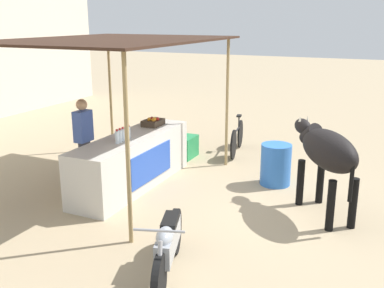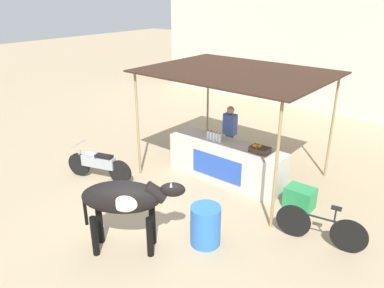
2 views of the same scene
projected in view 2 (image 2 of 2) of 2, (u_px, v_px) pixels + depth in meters
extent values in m
plane|color=tan|center=(166.00, 216.00, 7.88)|extent=(60.00, 60.00, 0.00)
cube|color=beige|center=(341.00, 30.00, 13.40)|extent=(16.00, 0.50, 6.17)
cube|color=beige|center=(226.00, 161.00, 9.27)|extent=(3.00, 0.80, 0.96)
cube|color=#264CB2|center=(216.00, 167.00, 8.98)|extent=(1.40, 0.02, 0.58)
cube|color=#382319|center=(236.00, 72.00, 8.66)|extent=(4.20, 3.20, 0.04)
cylinder|color=#997F51|center=(138.00, 125.00, 9.24)|extent=(0.06, 0.06, 2.66)
cylinder|color=#997F51|center=(276.00, 167.00, 7.03)|extent=(0.06, 0.06, 2.66)
cylinder|color=#997F51|center=(208.00, 100.00, 11.30)|extent=(0.06, 0.06, 2.66)
cylinder|color=#997F51|center=(332.00, 127.00, 9.09)|extent=(0.06, 0.06, 2.66)
cylinder|color=silver|center=(208.00, 135.00, 9.32)|extent=(0.07, 0.07, 0.22)
cylinder|color=red|center=(208.00, 130.00, 9.27)|extent=(0.04, 0.04, 0.03)
cylinder|color=silver|center=(211.00, 136.00, 9.27)|extent=(0.07, 0.07, 0.22)
cylinder|color=red|center=(211.00, 131.00, 9.22)|extent=(0.04, 0.04, 0.03)
cylinder|color=silver|center=(214.00, 137.00, 9.22)|extent=(0.07, 0.07, 0.22)
cylinder|color=red|center=(214.00, 132.00, 9.17)|extent=(0.04, 0.04, 0.03)
cylinder|color=silver|center=(217.00, 137.00, 9.16)|extent=(0.07, 0.07, 0.22)
cylinder|color=red|center=(217.00, 133.00, 9.12)|extent=(0.04, 0.04, 0.03)
cylinder|color=silver|center=(220.00, 138.00, 9.11)|extent=(0.07, 0.07, 0.22)
cylinder|color=red|center=(220.00, 133.00, 9.06)|extent=(0.04, 0.04, 0.03)
cube|color=#3F3326|center=(260.00, 150.00, 8.58)|extent=(0.44, 0.32, 0.12)
sphere|color=orange|center=(257.00, 145.00, 8.63)|extent=(0.08, 0.08, 0.08)
sphere|color=#8CB22D|center=(259.00, 147.00, 8.52)|extent=(0.08, 0.08, 0.08)
sphere|color=orange|center=(254.00, 146.00, 8.56)|extent=(0.08, 0.08, 0.08)
sphere|color=#B21E19|center=(257.00, 147.00, 8.48)|extent=(0.08, 0.08, 0.08)
sphere|color=#B21E19|center=(259.00, 146.00, 8.58)|extent=(0.08, 0.08, 0.08)
sphere|color=orange|center=(257.00, 147.00, 8.53)|extent=(0.08, 0.08, 0.08)
sphere|color=#8CB22D|center=(260.00, 146.00, 8.57)|extent=(0.08, 0.08, 0.08)
cylinder|color=#383842|center=(229.00, 149.00, 10.07)|extent=(0.22, 0.22, 0.88)
cube|color=#3F59A5|center=(230.00, 124.00, 9.79)|extent=(0.34, 0.20, 0.56)
sphere|color=tan|center=(231.00, 110.00, 9.64)|extent=(0.20, 0.20, 0.20)
cube|color=#268C4C|center=(300.00, 198.00, 8.11)|extent=(0.60, 0.44, 0.48)
cylinder|color=blue|center=(206.00, 225.00, 6.90)|extent=(0.56, 0.56, 0.78)
ellipsoid|color=black|center=(121.00, 197.00, 6.49)|extent=(1.43, 1.27, 0.60)
cylinder|color=black|center=(152.00, 225.00, 6.91)|extent=(0.12, 0.12, 0.78)
cylinder|color=black|center=(150.00, 237.00, 6.57)|extent=(0.12, 0.12, 0.78)
cylinder|color=black|center=(100.00, 224.00, 6.93)|extent=(0.12, 0.12, 0.78)
cylinder|color=black|center=(95.00, 236.00, 6.60)|extent=(0.12, 0.12, 0.78)
cylinder|color=black|center=(155.00, 192.00, 6.44)|extent=(0.50, 0.46, 0.41)
ellipsoid|color=black|center=(173.00, 190.00, 6.41)|extent=(0.48, 0.44, 0.26)
cone|color=beige|center=(172.00, 180.00, 6.42)|extent=(0.05, 0.05, 0.10)
cone|color=beige|center=(171.00, 184.00, 6.29)|extent=(0.05, 0.05, 0.10)
cylinder|color=black|center=(85.00, 210.00, 6.61)|extent=(0.06, 0.06, 0.60)
ellipsoid|color=silver|center=(125.00, 204.00, 6.28)|extent=(0.41, 0.35, 0.32)
cylinder|color=black|center=(79.00, 165.00, 9.52)|extent=(0.59, 0.26, 0.60)
cylinder|color=black|center=(120.00, 172.00, 9.12)|extent=(0.59, 0.26, 0.60)
cube|color=#999EA5|center=(98.00, 162.00, 9.25)|extent=(0.91, 0.45, 0.28)
ellipsoid|color=#999EA5|center=(90.00, 154.00, 9.26)|extent=(0.40, 0.30, 0.20)
cube|color=black|center=(104.00, 157.00, 9.13)|extent=(0.47, 0.31, 0.10)
cylinder|color=#99999E|center=(78.00, 144.00, 9.28)|extent=(0.20, 0.53, 0.03)
cylinder|color=#99999E|center=(79.00, 157.00, 9.44)|extent=(0.21, 0.11, 0.49)
cylinder|color=black|center=(293.00, 221.00, 7.14)|extent=(0.66, 0.16, 0.66)
cylinder|color=black|center=(349.00, 236.00, 6.69)|extent=(0.66, 0.16, 0.66)
cylinder|color=black|center=(322.00, 218.00, 6.83)|extent=(0.84, 0.19, 0.04)
cylinder|color=black|center=(335.00, 216.00, 6.69)|extent=(0.03, 0.03, 0.28)
cube|color=black|center=(336.00, 208.00, 6.63)|extent=(0.19, 0.13, 0.04)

